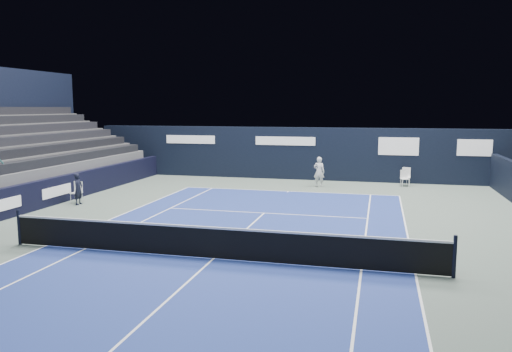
{
  "coord_description": "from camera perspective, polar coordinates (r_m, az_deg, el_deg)",
  "views": [
    {
      "loc": [
        4.48,
        -12.99,
        4.26
      ],
      "look_at": [
        -0.73,
        7.96,
        1.3
      ],
      "focal_mm": 35.0,
      "sensor_mm": 36.0,
      "label": 1
    }
  ],
  "objects": [
    {
      "name": "side_barrier_left",
      "position": [
        23.84,
        -22.15,
        -1.6
      ],
      "size": [
        0.33,
        22.0,
        1.2
      ],
      "color": "black",
      "rests_on": "ground"
    },
    {
      "name": "line_judge_chair",
      "position": [
        23.99,
        -19.76,
        -1.57
      ],
      "size": [
        0.43,
        0.42,
        0.95
      ],
      "rotation": [
        0.0,
        0.0,
        0.03
      ],
      "color": "white",
      "rests_on": "ground"
    },
    {
      "name": "ground",
      "position": [
        16.21,
        -2.6,
        -7.44
      ],
      "size": [
        48.0,
        48.0,
        0.0
      ],
      "primitive_type": "plane",
      "color": "#4D5B52",
      "rests_on": "ground"
    },
    {
      "name": "tennis_net",
      "position": [
        14.24,
        -4.92,
        -7.49
      ],
      "size": [
        12.9,
        0.1,
        1.1
      ],
      "color": "black",
      "rests_on": "ground"
    },
    {
      "name": "back_sponsor_wall",
      "position": [
        29.95,
        5.34,
        2.59
      ],
      "size": [
        26.0,
        0.63,
        3.1
      ],
      "color": "black",
      "rests_on": "ground"
    },
    {
      "name": "court_surface",
      "position": [
        14.38,
        -4.9,
        -9.44
      ],
      "size": [
        10.97,
        23.77,
        0.01
      ],
      "primitive_type": "cube",
      "color": "navy",
      "rests_on": "ground"
    },
    {
      "name": "tennis_player",
      "position": [
        27.21,
        7.22,
        0.48
      ],
      "size": [
        0.63,
        0.84,
        1.64
      ],
      "color": "silver",
      "rests_on": "ground"
    },
    {
      "name": "line_judge",
      "position": [
        23.39,
        -19.65,
        -1.41
      ],
      "size": [
        0.35,
        0.52,
        1.4
      ],
      "primitive_type": "imported",
      "rotation": [
        0.0,
        0.0,
        1.6
      ],
      "color": "black",
      "rests_on": "ground"
    },
    {
      "name": "court_markings",
      "position": [
        14.38,
        -4.9,
        -9.41
      ],
      "size": [
        11.03,
        23.83,
        0.0
      ],
      "color": "white",
      "rests_on": "court_surface"
    },
    {
      "name": "folding_chair_back_b",
      "position": [
        28.36,
        16.6,
        -0.11
      ],
      "size": [
        0.5,
        0.49,
        0.9
      ],
      "rotation": [
        0.0,
        0.0,
        0.32
      ],
      "color": "white",
      "rests_on": "ground"
    },
    {
      "name": "folding_chair_back_a",
      "position": [
        28.73,
        16.8,
        0.28
      ],
      "size": [
        0.47,
        0.5,
        1.0
      ],
      "rotation": [
        0.0,
        0.0,
        -0.08
      ],
      "color": "white",
      "rests_on": "ground"
    }
  ]
}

